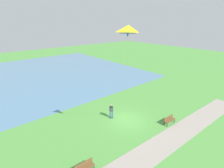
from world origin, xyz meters
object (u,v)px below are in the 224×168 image
at_px(park_bench_near_walkway, 169,120).
at_px(park_bench_far_walkway, 84,167).
at_px(flying_kite, 128,33).
at_px(person_kite_flyer, 111,110).

distance_m(park_bench_near_walkway, park_bench_far_walkway, 10.50).
relative_size(flying_kite, park_bench_near_walkway, 5.65).
distance_m(person_kite_flyer, flying_kite, 10.34).
relative_size(person_kite_flyer, park_bench_far_walkway, 1.20).
xyz_separation_m(flying_kite, park_bench_near_walkway, (-0.18, -6.63, -9.35)).
xyz_separation_m(person_kite_flyer, park_bench_far_walkway, (-4.55, 6.38, -0.54)).
height_order(person_kite_flyer, flying_kite, flying_kite).
bearing_deg(flying_kite, park_bench_near_walkway, -91.56).
distance_m(person_kite_flyer, park_bench_near_walkway, 6.47).
bearing_deg(park_bench_far_walkway, person_kite_flyer, -54.48).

